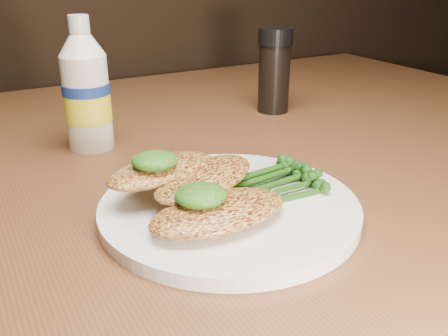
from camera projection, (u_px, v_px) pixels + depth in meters
plate at (229, 207)px, 0.46m from camera, size 0.24×0.24×0.01m
chicken_front at (219, 212)px, 0.42m from camera, size 0.13×0.07×0.02m
chicken_mid at (205, 178)px, 0.46m from camera, size 0.14×0.11×0.02m
chicken_back at (161, 170)px, 0.46m from camera, size 0.12×0.08×0.02m
pesto_front at (201, 195)px, 0.41m from camera, size 0.05×0.05×0.02m
pesto_back at (154, 161)px, 0.45m from camera, size 0.05×0.05×0.02m
broccolini_bundle at (267, 180)px, 0.48m from camera, size 0.14×0.13×0.02m
mayo_bottle at (86, 84)px, 0.59m from camera, size 0.07×0.07×0.16m
pepper_grinder at (274, 71)px, 0.75m from camera, size 0.06×0.06×0.13m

